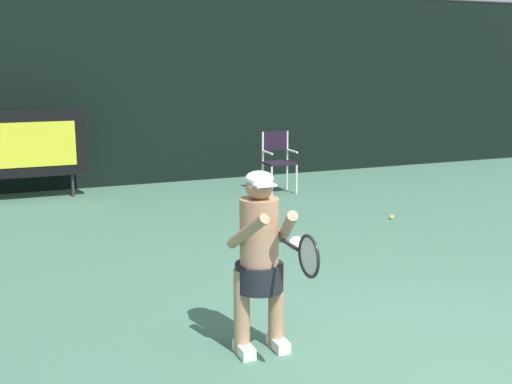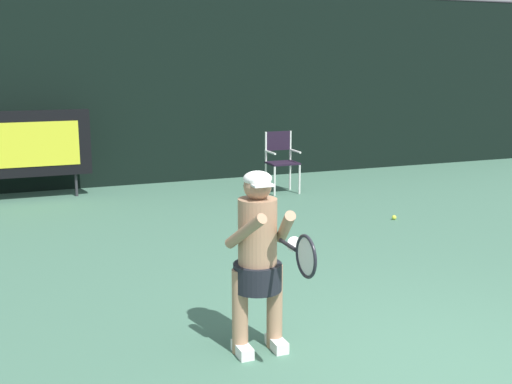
{
  "view_description": "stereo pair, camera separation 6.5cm",
  "coord_description": "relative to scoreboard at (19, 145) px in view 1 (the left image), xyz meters",
  "views": [
    {
      "loc": [
        -2.98,
        -3.46,
        2.32
      ],
      "look_at": [
        -0.69,
        2.22,
        1.05
      ],
      "focal_mm": 44.65,
      "sensor_mm": 36.0,
      "label": 1
    },
    {
      "loc": [
        -2.92,
        -3.48,
        2.32
      ],
      "look_at": [
        -0.69,
        2.22,
        1.05
      ],
      "focal_mm": 44.65,
      "sensor_mm": 36.0,
      "label": 2
    }
  ],
  "objects": [
    {
      "name": "tennis_ball_loose",
      "position": [
        5.03,
        -3.46,
        -0.91
      ],
      "size": [
        0.07,
        0.07,
        0.07
      ],
      "color": "#CCDB3D",
      "rests_on": "ground"
    },
    {
      "name": "tennis_player",
      "position": [
        1.55,
        -6.76,
        -0.14
      ],
      "size": [
        0.53,
        0.6,
        1.48
      ],
      "color": "white",
      "rests_on": "ground"
    },
    {
      "name": "scoreboard",
      "position": [
        0.0,
        0.0,
        0.0
      ],
      "size": [
        2.2,
        0.21,
        1.5
      ],
      "color": "black",
      "rests_on": "ground"
    },
    {
      "name": "water_bottle",
      "position": [
        3.86,
        -1.14,
        -0.82
      ],
      "size": [
        0.07,
        0.07,
        0.27
      ],
      "color": "orange",
      "rests_on": "ground"
    },
    {
      "name": "backdrop_screen",
      "position": [
        2.7,
        0.74,
        0.86
      ],
      "size": [
        18.0,
        0.12,
        3.66
      ],
      "color": "black",
      "rests_on": "ground"
    },
    {
      "name": "tennis_racket",
      "position": [
        1.65,
        -7.4,
        0.03
      ],
      "size": [
        0.03,
        0.6,
        0.31
      ],
      "rotation": [
        0.0,
        0.0,
        0.35
      ],
      "color": "black"
    },
    {
      "name": "umpire_chair",
      "position": [
        4.29,
        -0.97,
        -0.33
      ],
      "size": [
        0.52,
        0.44,
        1.08
      ],
      "color": "white",
      "rests_on": "ground"
    }
  ]
}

